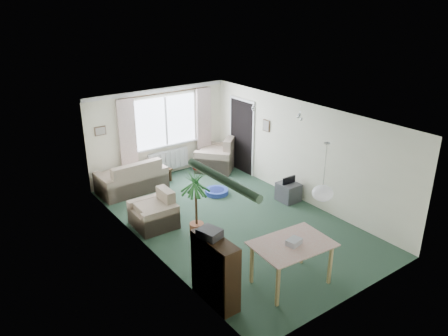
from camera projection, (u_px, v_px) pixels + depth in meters
ground at (232, 220)px, 9.63m from camera, size 6.50×6.50×0.00m
window at (166, 121)px, 11.61m from camera, size 1.80×0.03×1.30m
curtain_rod at (166, 93)px, 11.27m from camera, size 2.60×0.03×0.03m
curtain_left at (128, 138)px, 11.00m from camera, size 0.45×0.08×2.00m
curtain_right at (204, 123)px, 12.25m from camera, size 0.45×0.08×2.00m
radiator at (168, 160)px, 11.99m from camera, size 1.20×0.10×0.55m
doorway at (242, 137)px, 12.00m from camera, size 0.03×0.95×2.00m
pendant_lamp at (323, 193)px, 7.47m from camera, size 0.36×0.36×0.36m
tinsel_garland at (222, 179)px, 6.01m from camera, size 1.60×1.60×0.12m
bauble_cluster_a at (254, 106)px, 10.19m from camera, size 0.20×0.20×0.20m
bauble_cluster_b at (300, 114)px, 9.46m from camera, size 0.20×0.20×0.20m
wall_picture_back at (100, 131)px, 10.61m from camera, size 0.28×0.03×0.22m
wall_picture_right at (266, 126)px, 11.04m from camera, size 0.03×0.24×0.30m
sofa at (131, 175)px, 10.95m from camera, size 1.70×0.94×0.83m
armchair_corner at (216, 153)px, 12.31m from camera, size 1.43×1.42×0.93m
armchair_left at (153, 209)px, 9.27m from camera, size 0.85×0.89×0.78m
coffee_table at (157, 178)px, 11.42m from camera, size 0.90×0.69×0.36m
photo_frame at (160, 168)px, 11.35m from camera, size 0.12×0.04×0.16m
bookshelf at (215, 271)px, 6.92m from camera, size 0.32×0.94×1.14m
hifi_box at (210, 233)px, 6.74m from camera, size 0.36×0.41×0.14m
houseplant at (196, 203)px, 8.78m from camera, size 0.81×0.81×1.47m
dining_table at (291, 264)px, 7.42m from camera, size 1.28×0.91×0.77m
gift_box at (294, 242)px, 7.22m from camera, size 0.28×0.23×0.12m
tv_cube at (288, 192)px, 10.48m from camera, size 0.45×0.50×0.45m
pet_bed at (217, 192)px, 10.89m from camera, size 0.71×0.71×0.12m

